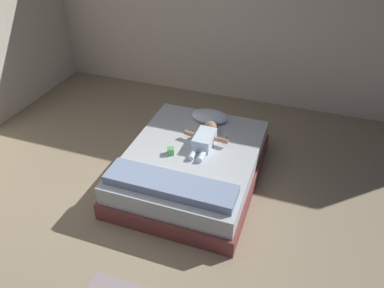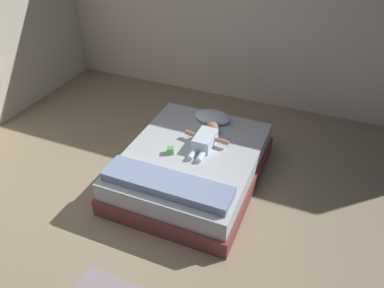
{
  "view_description": "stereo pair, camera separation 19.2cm",
  "coord_description": "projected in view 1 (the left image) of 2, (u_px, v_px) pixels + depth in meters",
  "views": [
    {
      "loc": [
        1.23,
        -2.38,
        2.96
      ],
      "look_at": [
        0.11,
        0.79,
        0.52
      ],
      "focal_mm": 34.64,
      "sensor_mm": 36.0,
      "label": 1
    },
    {
      "loc": [
        1.41,
        -2.32,
        2.96
      ],
      "look_at": [
        0.11,
        0.79,
        0.52
      ],
      "focal_mm": 34.64,
      "sensor_mm": 36.0,
      "label": 2
    }
  ],
  "objects": [
    {
      "name": "pillow",
      "position": [
        210.0,
        116.0,
        4.69
      ],
      "size": [
        0.46,
        0.29,
        0.14
      ],
      "color": "silver",
      "rests_on": "bed"
    },
    {
      "name": "ground_plane",
      "position": [
        157.0,
        224.0,
        3.89
      ],
      "size": [
        8.0,
        8.0,
        0.0
      ],
      "primitive_type": "plane",
      "color": "gray"
    },
    {
      "name": "wall_behind_bed",
      "position": [
        235.0,
        9.0,
        5.36
      ],
      "size": [
        8.0,
        0.12,
        2.79
      ],
      "primitive_type": "cube",
      "color": "beige",
      "rests_on": "ground_plane"
    },
    {
      "name": "toy_block",
      "position": [
        171.0,
        151.0,
        4.15
      ],
      "size": [
        0.1,
        0.1,
        0.08
      ],
      "color": "#62B865",
      "rests_on": "bed"
    },
    {
      "name": "baby",
      "position": [
        206.0,
        137.0,
        4.31
      ],
      "size": [
        0.55,
        0.67,
        0.17
      ],
      "color": "white",
      "rests_on": "bed"
    },
    {
      "name": "blanket",
      "position": [
        170.0,
        185.0,
        3.68
      ],
      "size": [
        1.35,
        0.34,
        0.1
      ],
      "color": "#8497BA",
      "rests_on": "bed"
    },
    {
      "name": "bed",
      "position": [
        192.0,
        166.0,
        4.34
      ],
      "size": [
        1.5,
        1.9,
        0.42
      ],
      "color": "brown",
      "rests_on": "ground_plane"
    },
    {
      "name": "toothbrush",
      "position": [
        226.0,
        139.0,
        4.39
      ],
      "size": [
        0.01,
        0.14,
        0.02
      ],
      "color": "#2D82EE",
      "rests_on": "bed"
    }
  ]
}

